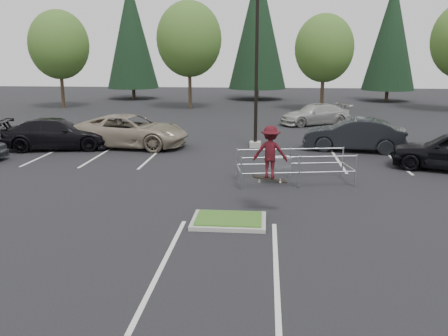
# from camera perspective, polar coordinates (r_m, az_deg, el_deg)

# --- Properties ---
(ground) EXTENTS (120.00, 120.00, 0.00)m
(ground) POSITION_cam_1_polar(r_m,az_deg,el_deg) (14.24, 0.58, -6.61)
(ground) COLOR black
(ground) RESTS_ON ground
(grass_median) EXTENTS (2.20, 1.60, 0.16)m
(grass_median) POSITION_cam_1_polar(r_m,az_deg,el_deg) (14.21, 0.59, -6.31)
(grass_median) COLOR #9A988F
(grass_median) RESTS_ON ground
(stall_lines) EXTENTS (22.62, 17.60, 0.01)m
(stall_lines) POSITION_cam_1_polar(r_m,az_deg,el_deg) (20.11, -1.92, -0.60)
(stall_lines) COLOR silver
(stall_lines) RESTS_ON ground
(light_pole) EXTENTS (0.70, 0.60, 10.12)m
(light_pole) POSITION_cam_1_polar(r_m,az_deg,el_deg) (25.34, 3.94, 12.70)
(light_pole) COLOR #9A988F
(light_pole) RESTS_ON ground
(decid_a) EXTENTS (5.44, 5.44, 8.91)m
(decid_a) POSITION_cam_1_polar(r_m,az_deg,el_deg) (47.37, -19.22, 13.59)
(decid_a) COLOR #38281C
(decid_a) RESTS_ON ground
(decid_b) EXTENTS (5.89, 5.89, 9.64)m
(decid_b) POSITION_cam_1_polar(r_m,az_deg,el_deg) (44.44, -4.22, 14.93)
(decid_b) COLOR #38281C
(decid_b) RESTS_ON ground
(decid_c) EXTENTS (5.12, 5.12, 8.38)m
(decid_c) POSITION_cam_1_polar(r_m,az_deg,el_deg) (43.45, 11.94, 13.67)
(decid_c) COLOR #38281C
(decid_c) RESTS_ON ground
(conif_a) EXTENTS (5.72, 5.72, 13.00)m
(conif_a) POSITION_cam_1_polar(r_m,az_deg,el_deg) (55.46, -11.10, 15.52)
(conif_a) COLOR #38281C
(conif_a) RESTS_ON ground
(conif_b) EXTENTS (6.38, 6.38, 14.50)m
(conif_b) POSITION_cam_1_polar(r_m,az_deg,el_deg) (53.93, 4.11, 16.59)
(conif_b) COLOR #38281C
(conif_b) RESTS_ON ground
(conif_c) EXTENTS (5.50, 5.50, 12.50)m
(conif_c) POSITION_cam_1_polar(r_m,az_deg,el_deg) (54.44, 19.49, 14.80)
(conif_c) COLOR #38281C
(conif_c) RESTS_ON ground
(cart_corral) EXTENTS (4.62, 2.32, 1.25)m
(cart_corral) POSITION_cam_1_polar(r_m,az_deg,el_deg) (18.48, 7.00, 0.54)
(cart_corral) COLOR #93969B
(cart_corral) RESTS_ON ground
(skateboarder) EXTENTS (1.10, 0.70, 1.78)m
(skateboarder) POSITION_cam_1_polar(r_m,az_deg,el_deg) (14.63, 5.60, 1.89)
(skateboarder) COLOR black
(skateboarder) RESTS_ON ground
(car_l_tan) EXTENTS (6.58, 3.60, 1.75)m
(car_l_tan) POSITION_cam_1_polar(r_m,az_deg,el_deg) (26.20, -11.28, 4.40)
(car_l_tan) COLOR gray
(car_l_tan) RESTS_ON ground
(car_l_black) EXTENTS (5.99, 3.35, 1.64)m
(car_l_black) POSITION_cam_1_polar(r_m,az_deg,el_deg) (26.66, -19.51, 3.92)
(car_l_black) COLOR black
(car_l_black) RESTS_ON ground
(car_r_charc) EXTENTS (5.35, 2.61, 1.69)m
(car_r_charc) POSITION_cam_1_polar(r_m,az_deg,el_deg) (25.58, 15.37, 3.89)
(car_r_charc) COLOR black
(car_r_charc) RESTS_ON ground
(car_far_silver) EXTENTS (5.52, 3.98, 1.48)m
(car_far_silver) POSITION_cam_1_polar(r_m,az_deg,el_deg) (34.65, 11.04, 6.35)
(car_far_silver) COLOR #B1B2AC
(car_far_silver) RESTS_ON ground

